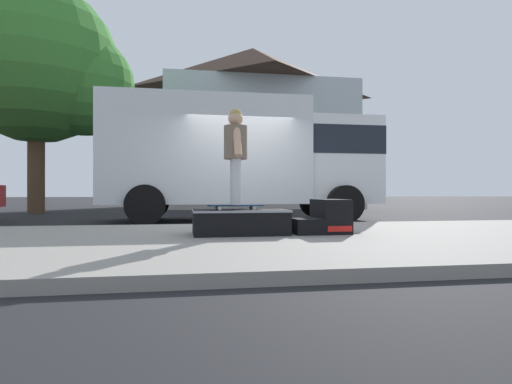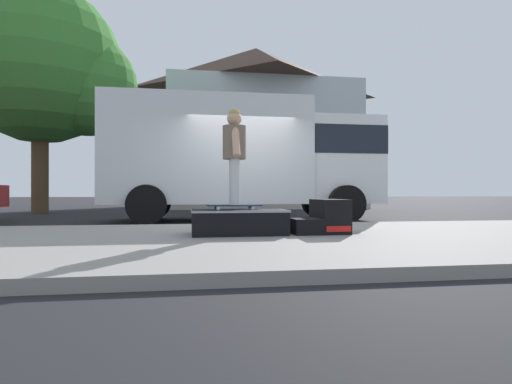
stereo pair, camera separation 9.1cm
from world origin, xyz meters
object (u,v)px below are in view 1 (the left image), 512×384
skate_box (240,221)px  skateboard (236,206)px  kicker_ramp (322,219)px  street_tree_main (46,69)px  skater_kid (236,148)px  box_truck (243,155)px

skate_box → skateboard: skateboard is taller
skate_box → kicker_ramp: 1.24m
skate_box → street_tree_main: (-5.53, 9.76, 4.76)m
skate_box → skateboard: bearing=-148.5°
street_tree_main → skater_kid: bearing=-60.8°
street_tree_main → box_truck: bearing=-38.3°
skateboard → skater_kid: skater_kid is taller
kicker_ramp → skater_kid: 1.66m
kicker_ramp → skater_kid: size_ratio=0.59×
skater_kid → skate_box: bearing=31.5°
box_truck → street_tree_main: street_tree_main is taller
skater_kid → box_truck: 4.94m
kicker_ramp → skater_kid: (-1.31, -0.04, 1.02)m
skate_box → skateboard: size_ratio=1.69×
skate_box → kicker_ramp: size_ratio=1.67×
skate_box → kicker_ramp: (1.24, -0.00, 0.02)m
skateboard → street_tree_main: size_ratio=0.10×
box_truck → skateboard: bearing=-99.3°
skate_box → box_truck: box_truck is taller
kicker_ramp → skateboard: size_ratio=1.01×
skater_kid → box_truck: box_truck is taller
skate_box → street_tree_main: street_tree_main is taller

